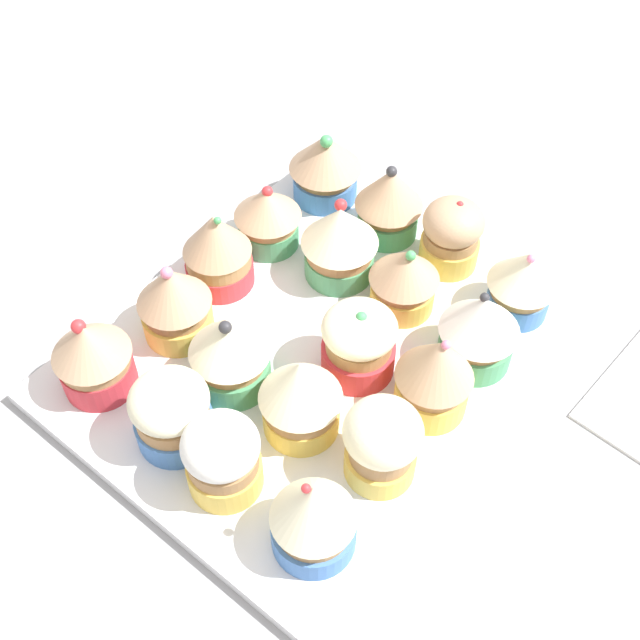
# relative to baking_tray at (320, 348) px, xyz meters

# --- Properties ---
(ground_plane) EXTENTS (1.80, 1.80, 0.03)m
(ground_plane) POSITION_rel_baking_tray_xyz_m (0.00, 0.00, -0.02)
(ground_plane) COLOR #9E9EA3
(baking_tray) EXTENTS (0.32, 0.39, 0.01)m
(baking_tray) POSITION_rel_baking_tray_xyz_m (0.00, 0.00, 0.00)
(baking_tray) COLOR silver
(baking_tray) RESTS_ON ground_plane
(cupcake_0) EXTENTS (0.06, 0.06, 0.07)m
(cupcake_0) POSITION_rel_baking_tray_xyz_m (-0.11, -0.14, 0.04)
(cupcake_0) COLOR #D1333D
(cupcake_0) RESTS_ON baking_tray
(cupcake_1) EXTENTS (0.06, 0.06, 0.06)m
(cupcake_1) POSITION_rel_baking_tray_xyz_m (-0.03, -0.14, 0.04)
(cupcake_1) COLOR #477AC6
(cupcake_1) RESTS_ON baking_tray
(cupcake_2) EXTENTS (0.05, 0.05, 0.07)m
(cupcake_2) POSITION_rel_baking_tray_xyz_m (0.03, -0.14, 0.04)
(cupcake_2) COLOR #EFC651
(cupcake_2) RESTS_ON baking_tray
(cupcake_3) EXTENTS (0.06, 0.06, 0.08)m
(cupcake_3) POSITION_rel_baking_tray_xyz_m (0.11, -0.14, 0.04)
(cupcake_3) COLOR #477AC6
(cupcake_3) RESTS_ON baking_tray
(cupcake_4) EXTENTS (0.06, 0.06, 0.08)m
(cupcake_4) POSITION_rel_baking_tray_xyz_m (-0.10, -0.06, 0.04)
(cupcake_4) COLOR #EFC651
(cupcake_4) RESTS_ON baking_tray
(cupcake_5) EXTENTS (0.06, 0.06, 0.08)m
(cupcake_5) POSITION_rel_baking_tray_xyz_m (-0.03, -0.07, 0.05)
(cupcake_5) COLOR #4C9E6B
(cupcake_5) RESTS_ON baking_tray
(cupcake_6) EXTENTS (0.06, 0.06, 0.08)m
(cupcake_6) POSITION_rel_baking_tray_xyz_m (0.04, -0.07, 0.05)
(cupcake_6) COLOR #EFC651
(cupcake_6) RESTS_ON baking_tray
(cupcake_7) EXTENTS (0.06, 0.06, 0.07)m
(cupcake_7) POSITION_rel_baking_tray_xyz_m (0.11, -0.06, 0.04)
(cupcake_7) COLOR #EFC651
(cupcake_7) RESTS_ON baking_tray
(cupcake_8) EXTENTS (0.06, 0.06, 0.08)m
(cupcake_8) POSITION_rel_baking_tray_xyz_m (-0.11, 0.00, 0.04)
(cupcake_8) COLOR #D1333D
(cupcake_8) RESTS_ON baking_tray
(cupcake_9) EXTENTS (0.06, 0.06, 0.07)m
(cupcake_9) POSITION_rel_baking_tray_xyz_m (0.04, 0.00, 0.04)
(cupcake_9) COLOR #D1333D
(cupcake_9) RESTS_ON baking_tray
(cupcake_10) EXTENTS (0.06, 0.06, 0.08)m
(cupcake_10) POSITION_rel_baking_tray_xyz_m (0.10, 0.01, 0.05)
(cupcake_10) COLOR #EFC651
(cupcake_10) RESTS_ON baking_tray
(cupcake_11) EXTENTS (0.06, 0.06, 0.06)m
(cupcake_11) POSITION_rel_baking_tray_xyz_m (-0.11, 0.06, 0.04)
(cupcake_11) COLOR #4C9E6B
(cupcake_11) RESTS_ON baking_tray
(cupcake_12) EXTENTS (0.07, 0.07, 0.08)m
(cupcake_12) POSITION_rel_baking_tray_xyz_m (-0.04, 0.07, 0.05)
(cupcake_12) COLOR #4C9E6B
(cupcake_12) RESTS_ON baking_tray
(cupcake_13) EXTENTS (0.06, 0.06, 0.07)m
(cupcake_13) POSITION_rel_baking_tray_xyz_m (0.03, 0.08, 0.04)
(cupcake_13) COLOR #EFC651
(cupcake_13) RESTS_ON baking_tray
(cupcake_14) EXTENTS (0.06, 0.06, 0.07)m
(cupcake_14) POSITION_rel_baking_tray_xyz_m (0.11, 0.07, 0.04)
(cupcake_14) COLOR #4C9E6B
(cupcake_14) RESTS_ON baking_tray
(cupcake_15) EXTENTS (0.07, 0.07, 0.07)m
(cupcake_15) POSITION_rel_baking_tray_xyz_m (-0.11, 0.14, 0.04)
(cupcake_15) COLOR #477AC6
(cupcake_15) RESTS_ON baking_tray
(cupcake_16) EXTENTS (0.06, 0.06, 0.08)m
(cupcake_16) POSITION_rel_baking_tray_xyz_m (-0.03, 0.14, 0.04)
(cupcake_16) COLOR #4C9E6B
(cupcake_16) RESTS_ON baking_tray
(cupcake_17) EXTENTS (0.05, 0.05, 0.07)m
(cupcake_17) POSITION_rel_baking_tray_xyz_m (0.03, 0.14, 0.04)
(cupcake_17) COLOR #EFC651
(cupcake_17) RESTS_ON baking_tray
(cupcake_18) EXTENTS (0.06, 0.06, 0.07)m
(cupcake_18) POSITION_rel_baking_tray_xyz_m (0.11, 0.13, 0.04)
(cupcake_18) COLOR #477AC6
(cupcake_18) RESTS_ON baking_tray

